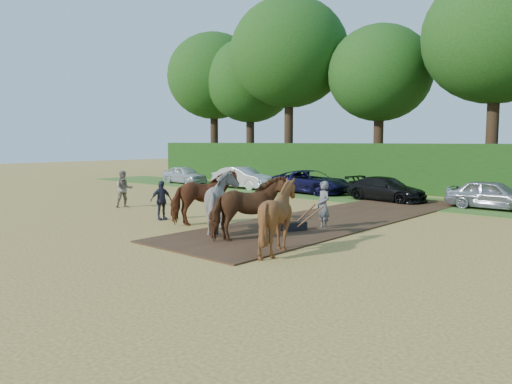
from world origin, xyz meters
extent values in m
plane|color=gold|center=(0.00, 0.00, 0.00)|extent=(120.00, 120.00, 0.00)
cube|color=#472D1C|center=(1.50, 7.00, 0.03)|extent=(4.50, 17.00, 0.05)
cube|color=#38601E|center=(0.00, 14.00, 0.01)|extent=(50.00, 5.00, 0.03)
cube|color=#14380F|center=(0.00, 18.50, 1.50)|extent=(46.00, 1.60, 3.00)
imported|color=tan|center=(-7.96, 3.09, 0.87)|extent=(0.95, 1.05, 1.75)
imported|color=#2A2B38|center=(-3.64, 1.94, 0.79)|extent=(0.54, 0.98, 1.58)
imported|color=maroon|center=(-1.44, 2.26, 1.04)|extent=(2.04, 2.70, 2.08)
imported|color=#BAB1A7|center=(0.24, 1.66, 1.04)|extent=(2.61, 2.46, 2.08)
imported|color=#53291A|center=(1.92, 1.05, 1.04)|extent=(2.04, 2.70, 2.08)
imported|color=brown|center=(3.61, 0.45, 1.04)|extent=(2.31, 2.42, 2.08)
cube|color=black|center=(1.97, 3.31, 0.17)|extent=(0.68, 0.95, 0.35)
cube|color=brown|center=(1.73, 2.77, 0.35)|extent=(0.66, 1.30, 0.10)
cylinder|color=brown|center=(2.00, 3.90, 0.54)|extent=(0.34, 0.98, 0.73)
cylinder|color=brown|center=(2.40, 3.72, 0.54)|extent=(0.59, 0.88, 0.73)
imported|color=gray|center=(2.46, 4.40, 0.87)|extent=(0.75, 0.64, 1.74)
imported|color=silver|center=(-16.01, 13.65, 0.66)|extent=(3.96, 1.74, 1.33)
imported|color=silver|center=(-10.21, 13.71, 0.72)|extent=(4.36, 1.58, 1.43)
imported|color=#141239|center=(-5.01, 14.19, 0.70)|extent=(5.23, 2.76, 1.40)
imported|color=black|center=(0.19, 13.65, 0.64)|extent=(4.58, 2.34, 1.27)
imported|color=#999AA2|center=(5.39, 13.88, 0.69)|extent=(4.07, 1.70, 1.38)
cylinder|color=#382616|center=(-21.00, 21.50, 2.93)|extent=(0.70, 0.70, 5.85)
ellipsoid|color=#163F11|center=(-21.00, 21.50, 9.00)|extent=(8.40, 8.40, 7.73)
cylinder|color=#382616|center=(-17.00, 22.00, 2.70)|extent=(0.70, 0.70, 5.40)
ellipsoid|color=#163F11|center=(-17.00, 22.00, 8.32)|extent=(7.80, 7.80, 7.18)
cylinder|color=#382616|center=(-12.00, 21.00, 3.26)|extent=(0.70, 0.70, 6.53)
ellipsoid|color=#163F11|center=(-12.00, 21.00, 9.97)|extent=(9.20, 9.20, 8.46)
cylinder|color=#382616|center=(-5.00, 22.50, 2.59)|extent=(0.70, 0.70, 5.17)
ellipsoid|color=#163F11|center=(-5.00, 22.50, 7.95)|extent=(7.40, 7.40, 6.81)
cylinder|color=#382616|center=(3.00, 21.50, 3.04)|extent=(0.70, 0.70, 6.08)
ellipsoid|color=#163F11|center=(3.00, 21.50, 9.30)|extent=(8.60, 8.60, 7.91)
camera|label=1|loc=(12.33, -10.35, 3.15)|focal=35.00mm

